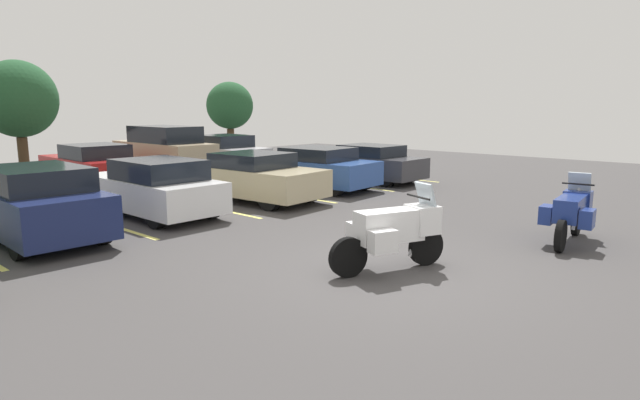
{
  "coord_description": "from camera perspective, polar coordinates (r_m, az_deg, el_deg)",
  "views": [
    {
      "loc": [
        -7.09,
        -4.83,
        2.74
      ],
      "look_at": [
        -0.13,
        1.51,
        1.07
      ],
      "focal_mm": 29.81,
      "sensor_mm": 36.0,
      "label": 1
    }
  ],
  "objects": [
    {
      "name": "car_charcoal",
      "position": [
        19.77,
        4.67,
        3.99
      ],
      "size": [
        1.8,
        4.77,
        1.34
      ],
      "color": "#38383D",
      "rests_on": "ground"
    },
    {
      "name": "car_white",
      "position": [
        14.03,
        -17.48,
        1.24
      ],
      "size": [
        1.79,
        4.32,
        1.44
      ],
      "color": "white",
      "rests_on": "ground"
    },
    {
      "name": "parking_stripes",
      "position": [
        13.54,
        -22.05,
        -2.34
      ],
      "size": [
        22.97,
        4.64,
        0.01
      ],
      "color": "#EAE066",
      "rests_on": "ground"
    },
    {
      "name": "ground",
      "position": [
        9.02,
        7.74,
        -8.04
      ],
      "size": [
        44.0,
        44.0,
        0.1
      ],
      "primitive_type": "cube",
      "color": "#423F3F"
    },
    {
      "name": "car_far_red",
      "position": [
        20.55,
        -23.29,
        3.5
      ],
      "size": [
        2.02,
        4.61,
        1.42
      ],
      "color": "maroon",
      "rests_on": "ground"
    },
    {
      "name": "car_navy",
      "position": [
        12.51,
        -28.4,
        -0.27
      ],
      "size": [
        1.92,
        4.55,
        1.54
      ],
      "color": "navy",
      "rests_on": "ground"
    },
    {
      "name": "motorcycle_touring",
      "position": [
        8.97,
        7.94,
        -3.23
      ],
      "size": [
        2.09,
        1.22,
        1.46
      ],
      "color": "black",
      "rests_on": "ground"
    },
    {
      "name": "motorcycle_second",
      "position": [
        11.86,
        25.38,
        -1.06
      ],
      "size": [
        2.26,
        1.01,
        1.37
      ],
      "color": "black",
      "rests_on": "ground"
    },
    {
      "name": "car_far_tan",
      "position": [
        21.77,
        -16.39,
        5.0
      ],
      "size": [
        1.82,
        4.89,
        1.97
      ],
      "color": "tan",
      "rests_on": "ground"
    },
    {
      "name": "car_far_silver",
      "position": [
        23.52,
        -10.6,
        4.98
      ],
      "size": [
        2.09,
        4.87,
        1.51
      ],
      "color": "#B7B7BC",
      "rests_on": "ground"
    },
    {
      "name": "tree_left",
      "position": [
        26.37,
        -29.67,
        9.38
      ],
      "size": [
        3.19,
        3.19,
        4.67
      ],
      "color": "#4C3823",
      "rests_on": "ground"
    },
    {
      "name": "tree_center_left",
      "position": [
        30.33,
        -9.66,
        9.92
      ],
      "size": [
        2.57,
        2.57,
        4.06
      ],
      "color": "#4C3823",
      "rests_on": "ground"
    },
    {
      "name": "car_champagne",
      "position": [
        15.7,
        -7.46,
        2.48
      ],
      "size": [
        2.23,
        4.74,
        1.4
      ],
      "color": "#C1B289",
      "rests_on": "ground"
    },
    {
      "name": "car_blue",
      "position": [
        17.69,
        -0.54,
        3.44
      ],
      "size": [
        2.24,
        4.34,
        1.39
      ],
      "color": "#2D519E",
      "rests_on": "ground"
    }
  ]
}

